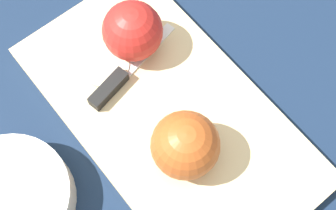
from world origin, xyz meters
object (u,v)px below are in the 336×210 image
Objects in this scene: apple_half_left at (185,145)px; bowl at (10,198)px; knife at (116,82)px; apple_half_right at (132,31)px.

apple_half_left is 0.55× the size of bowl.
apple_half_left is 0.53× the size of knife.
bowl is at bearing -179.09° from knife.
apple_half_left is 0.13m from knife.
knife is (-0.03, 0.05, -0.03)m from apple_half_right.
knife is 1.05× the size of bowl.
bowl is at bearing 13.34° from apple_half_right.
apple_half_left is at bearing -109.70° from bowl.
apple_half_left reaches higher than knife.
knife is at bearing 26.38° from apple_half_right.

